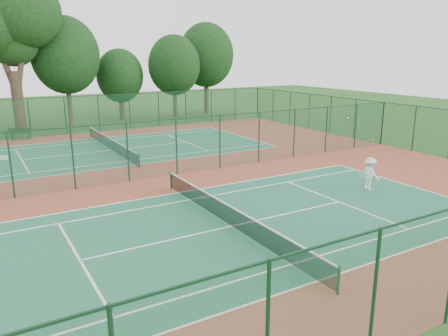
{
  "coord_description": "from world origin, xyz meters",
  "views": [
    {
      "loc": [
        -9.19,
        -24.1,
        7.26
      ],
      "look_at": [
        1.75,
        -5.42,
        1.6
      ],
      "focal_mm": 35.0,
      "sensor_mm": 36.0,
      "label": 1
    }
  ],
  "objects_px": {
    "player_near": "(370,174)",
    "big_tree": "(10,22)",
    "bench": "(20,133)",
    "kit_bag": "(2,158)"
  },
  "relations": [
    {
      "from": "player_near",
      "to": "big_tree",
      "type": "xyz_separation_m",
      "value": [
        -14.27,
        30.06,
        9.13
      ]
    },
    {
      "from": "bench",
      "to": "player_near",
      "type": "bearing_deg",
      "value": -40.84
    },
    {
      "from": "player_near",
      "to": "big_tree",
      "type": "distance_m",
      "value": 34.5
    },
    {
      "from": "bench",
      "to": "kit_bag",
      "type": "distance_m",
      "value": 7.8
    },
    {
      "from": "player_near",
      "to": "big_tree",
      "type": "bearing_deg",
      "value": 18.65
    },
    {
      "from": "bench",
      "to": "kit_bag",
      "type": "bearing_deg",
      "value": -85.86
    },
    {
      "from": "kit_bag",
      "to": "big_tree",
      "type": "relative_size",
      "value": 0.05
    },
    {
      "from": "bench",
      "to": "big_tree",
      "type": "bearing_deg",
      "value": 101.06
    },
    {
      "from": "player_near",
      "to": "big_tree",
      "type": "height_order",
      "value": "big_tree"
    },
    {
      "from": "bench",
      "to": "kit_bag",
      "type": "relative_size",
      "value": 2.48
    }
  ]
}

